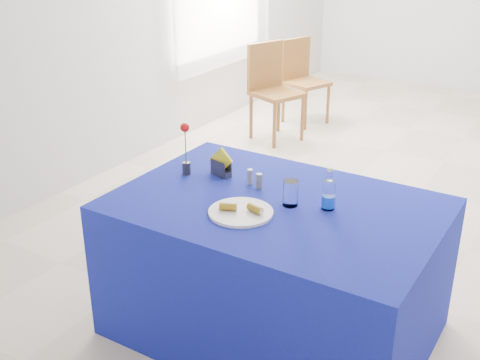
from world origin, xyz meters
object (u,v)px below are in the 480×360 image
at_px(plate, 241,212).
at_px(blue_table, 275,268).
at_px(chair_win_a, 272,84).
at_px(chair_win_b, 301,75).
at_px(water_bottle, 329,195).

xyz_separation_m(plate, blue_table, (0.09, 0.20, -0.39)).
bearing_deg(chair_win_a, chair_win_b, 19.96).
relative_size(blue_table, chair_win_b, 1.79).
xyz_separation_m(blue_table, water_bottle, (0.25, 0.07, 0.45)).
xyz_separation_m(plate, chair_win_b, (-1.44, 3.58, -0.25)).
bearing_deg(chair_win_a, water_bottle, -125.17).
bearing_deg(water_bottle, blue_table, -163.73).
bearing_deg(plate, chair_win_a, 116.23).
height_order(plate, water_bottle, water_bottle).
bearing_deg(blue_table, chair_win_b, 114.25).
height_order(plate, chair_win_b, chair_win_b).
distance_m(chair_win_a, chair_win_b, 0.64).
relative_size(water_bottle, chair_win_a, 0.23).
xyz_separation_m(plate, chair_win_a, (-1.45, 2.94, -0.22)).
bearing_deg(plate, water_bottle, 39.06).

